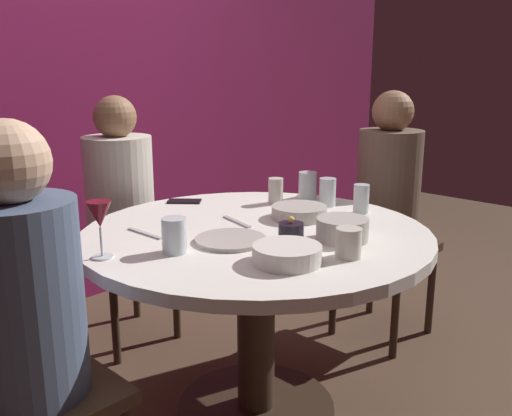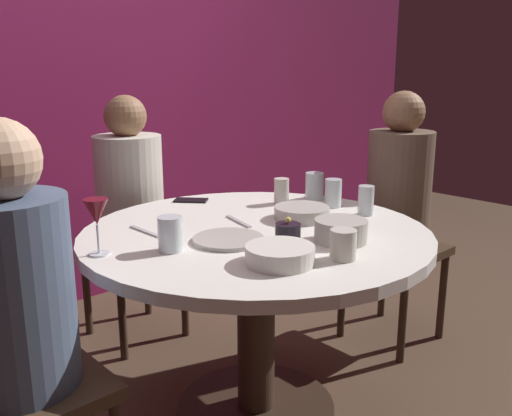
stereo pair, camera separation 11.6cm
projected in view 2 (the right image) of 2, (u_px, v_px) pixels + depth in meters
name	position (u px, v px, depth m)	size (l,w,h in m)	color
ground_plane	(256.00, 410.00, 2.15)	(8.00, 8.00, 0.00)	#4C3828
back_wall	(60.00, 64.00, 2.90)	(6.00, 0.10, 2.60)	maroon
dining_table	(256.00, 274.00, 2.01)	(1.23, 1.23, 0.73)	silver
seated_diner_left	(14.00, 294.00, 1.42)	(0.40, 0.40, 1.17)	#3F2D1E
seated_diner_back	(130.00, 193.00, 2.59)	(0.40, 0.40, 1.17)	#3F2D1E
seated_diner_right	(399.00, 192.00, 2.56)	(0.40, 0.40, 1.19)	#3F2D1E
candle_holder	(288.00, 234.00, 1.79)	(0.08, 0.08, 0.09)	black
wine_glass	(96.00, 214.00, 1.68)	(0.08, 0.08, 0.18)	silver
dinner_plate	(228.00, 239.00, 1.84)	(0.24, 0.24, 0.01)	#B2ADA3
cell_phone	(191.00, 200.00, 2.39)	(0.07, 0.14, 0.01)	black
bowl_serving_large	(302.00, 213.00, 2.11)	(0.21, 0.21, 0.05)	#B2ADA3
bowl_salad_center	(280.00, 255.00, 1.63)	(0.21, 0.21, 0.05)	silver
bowl_small_white	(341.00, 231.00, 1.83)	(0.17, 0.17, 0.07)	#B2ADA3
cup_near_candle	(315.00, 186.00, 2.41)	(0.08, 0.08, 0.12)	silver
cup_by_left_diner	(333.00, 193.00, 2.28)	(0.07, 0.07, 0.12)	silver
cup_by_right_diner	(281.00, 191.00, 2.34)	(0.06, 0.06, 0.11)	beige
cup_center_front	(343.00, 245.00, 1.66)	(0.08, 0.08, 0.09)	beige
cup_far_edge	(366.00, 200.00, 2.16)	(0.06, 0.06, 0.12)	silver
cup_beside_wine	(170.00, 234.00, 1.73)	(0.08, 0.08, 0.11)	silver
fork_near_plate	(239.00, 221.00, 2.07)	(0.02, 0.18, 0.01)	#B7B7BC
knife_near_plate	(145.00, 231.00, 1.94)	(0.02, 0.18, 0.01)	#B7B7BC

